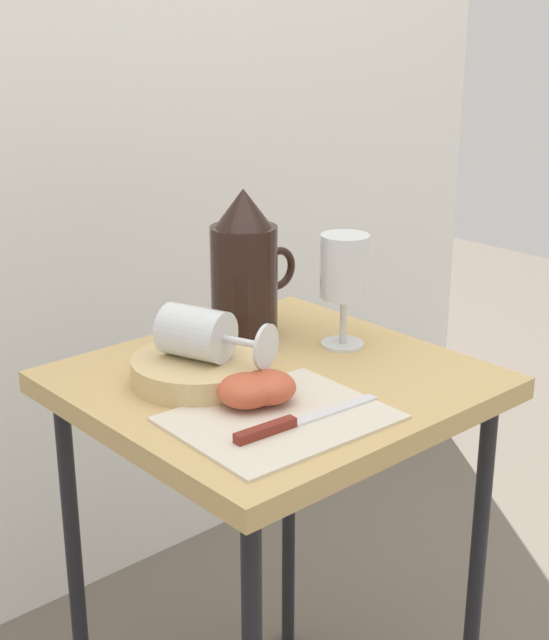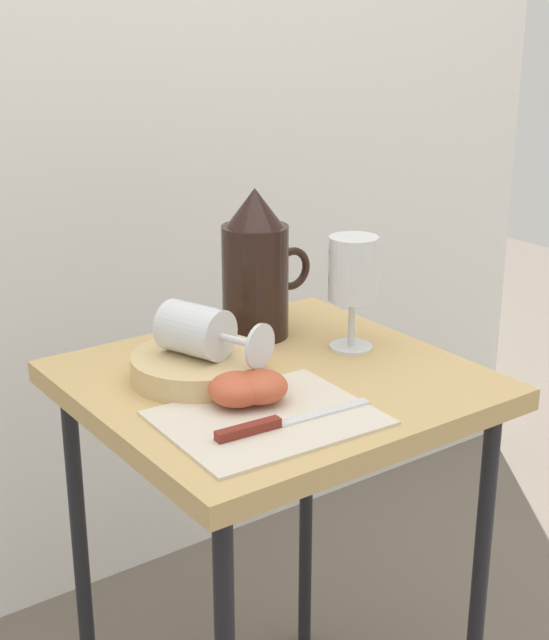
{
  "view_description": "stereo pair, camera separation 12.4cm",
  "coord_description": "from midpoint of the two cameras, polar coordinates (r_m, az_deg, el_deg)",
  "views": [
    {
      "loc": [
        -0.78,
        -0.87,
        1.16
      ],
      "look_at": [
        0.0,
        0.0,
        0.76
      ],
      "focal_mm": 51.71,
      "sensor_mm": 36.0,
      "label": 1
    },
    {
      "loc": [
        -0.68,
        -0.95,
        1.16
      ],
      "look_at": [
        0.0,
        0.0,
        0.76
      ],
      "focal_mm": 51.71,
      "sensor_mm": 36.0,
      "label": 2
    }
  ],
  "objects": [
    {
      "name": "basket_tray",
      "position": [
        1.25,
        -1.85,
        -2.95
      ],
      "size": [
        0.19,
        0.19,
        0.03
      ],
      "primitive_type": "cylinder",
      "color": "tan",
      "rests_on": "table"
    },
    {
      "name": "table",
      "position": [
        1.3,
        2.75,
        -6.34
      ],
      "size": [
        0.52,
        0.49,
        0.68
      ],
      "color": "tan",
      "rests_on": "ground_plane"
    },
    {
      "name": "wine_glass_upright",
      "position": [
        1.33,
        7.53,
        2.74
      ],
      "size": [
        0.07,
        0.07,
        0.17
      ],
      "color": "silver",
      "rests_on": "table"
    },
    {
      "name": "curtain_drape",
      "position": [
        1.72,
        -10.56,
        13.3
      ],
      "size": [
        2.4,
        0.03,
        1.99
      ],
      "primitive_type": "cube",
      "color": "white",
      "rests_on": "ground_plane"
    },
    {
      "name": "knife",
      "position": [
        1.11,
        3.09,
        -6.51
      ],
      "size": [
        0.22,
        0.03,
        0.01
      ],
      "color": "silver",
      "rests_on": "linen_napkin"
    },
    {
      "name": "apple_half_left",
      "position": [
        1.16,
        0.72,
        -4.37
      ],
      "size": [
        0.07,
        0.07,
        0.04
      ],
      "primitive_type": "ellipsoid",
      "color": "#C15133",
      "rests_on": "linen_napkin"
    },
    {
      "name": "apple_half_right",
      "position": [
        1.17,
        2.08,
        -4.21
      ],
      "size": [
        0.07,
        0.07,
        0.04
      ],
      "primitive_type": "ellipsoid",
      "color": "#C15133",
      "rests_on": "linen_napkin"
    },
    {
      "name": "pitcher",
      "position": [
        1.38,
        1.4,
        2.63
      ],
      "size": [
        0.15,
        0.1,
        0.23
      ],
      "color": "black",
      "rests_on": "table"
    },
    {
      "name": "wine_glass_tipped_near",
      "position": [
        1.23,
        -1.88,
        -0.72
      ],
      "size": [
        0.11,
        0.17,
        0.07
      ],
      "color": "silver",
      "rests_on": "basket_tray"
    },
    {
      "name": "linen_napkin",
      "position": [
        1.14,
        2.69,
        -6.15
      ],
      "size": [
        0.26,
        0.21,
        0.0
      ],
      "primitive_type": "cube",
      "rotation": [
        0.0,
        0.0,
        -0.04
      ],
      "color": "beige",
      "rests_on": "table"
    }
  ]
}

